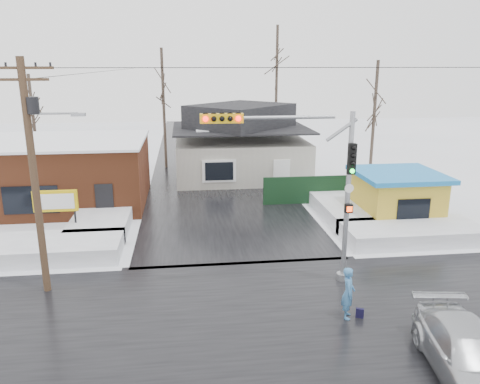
{
  "coord_description": "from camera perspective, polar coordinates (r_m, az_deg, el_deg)",
  "views": [
    {
      "loc": [
        -2.41,
        -14.24,
        8.75
      ],
      "look_at": [
        0.1,
        6.47,
        3.0
      ],
      "focal_mm": 35.0,
      "sensor_mm": 36.0,
      "label": 1
    }
  ],
  "objects": [
    {
      "name": "ground",
      "position": [
        16.89,
        2.39,
        -15.81
      ],
      "size": [
        120.0,
        120.0,
        0.0
      ],
      "primitive_type": "plane",
      "color": "white",
      "rests_on": "ground"
    },
    {
      "name": "road_ns",
      "position": [
        16.88,
        2.39,
        -15.78
      ],
      "size": [
        10.0,
        120.0,
        0.02
      ],
      "primitive_type": "cube",
      "color": "black",
      "rests_on": "ground"
    },
    {
      "name": "road_ew",
      "position": [
        16.88,
        2.39,
        -15.78
      ],
      "size": [
        120.0,
        10.0,
        0.02
      ],
      "primitive_type": "cube",
      "color": "black",
      "rests_on": "ground"
    },
    {
      "name": "snowbank_nw",
      "position": [
        23.76,
        -22.67,
        -6.42
      ],
      "size": [
        7.0,
        3.0,
        0.8
      ],
      "primitive_type": "cube",
      "color": "white",
      "rests_on": "ground"
    },
    {
      "name": "snowbank_ne",
      "position": [
        25.52,
        20.18,
        -4.68
      ],
      "size": [
        7.0,
        3.0,
        0.8
      ],
      "primitive_type": "cube",
      "color": "white",
      "rests_on": "ground"
    },
    {
      "name": "snowbank_nside_w",
      "position": [
        27.92,
        -16.05,
        -2.62
      ],
      "size": [
        3.0,
        8.0,
        0.8
      ],
      "primitive_type": "cube",
      "color": "white",
      "rests_on": "ground"
    },
    {
      "name": "snowbank_nside_e",
      "position": [
        29.1,
        12.28,
        -1.63
      ],
      "size": [
        3.0,
        8.0,
        0.8
      ],
      "primitive_type": "cube",
      "color": "white",
      "rests_on": "ground"
    },
    {
      "name": "traffic_signal",
      "position": [
        18.37,
        8.58,
        1.98
      ],
      "size": [
        6.05,
        0.68,
        7.0
      ],
      "color": "gray",
      "rests_on": "ground"
    },
    {
      "name": "utility_pole",
      "position": [
        18.94,
        -23.74,
        3.02
      ],
      "size": [
        3.15,
        0.44,
        9.0
      ],
      "color": "#382619",
      "rests_on": "ground"
    },
    {
      "name": "brick_building",
      "position": [
        32.14,
        -22.26,
        2.26
      ],
      "size": [
        12.2,
        8.2,
        4.12
      ],
      "color": "brown",
      "rests_on": "ground"
    },
    {
      "name": "marquee_sign",
      "position": [
        25.56,
        -21.57,
        -1.19
      ],
      "size": [
        2.2,
        0.21,
        2.55
      ],
      "color": "black",
      "rests_on": "ground"
    },
    {
      "name": "house",
      "position": [
        37.02,
        0.04,
        5.87
      ],
      "size": [
        10.4,
        8.4,
        5.76
      ],
      "color": "#B8B4A6",
      "rests_on": "ground"
    },
    {
      "name": "kiosk",
      "position": [
        27.97,
        18.57,
        -0.52
      ],
      "size": [
        4.6,
        4.6,
        2.88
      ],
      "color": "gold",
      "rests_on": "ground"
    },
    {
      "name": "fence",
      "position": [
        30.64,
        10.25,
        0.31
      ],
      "size": [
        8.0,
        0.12,
        1.8
      ],
      "primitive_type": "cube",
      "color": "black",
      "rests_on": "ground"
    },
    {
      "name": "tree_far_left",
      "position": [
        40.28,
        -9.45,
        14.07
      ],
      "size": [
        3.0,
        3.0,
        10.0
      ],
      "color": "#332821",
      "rests_on": "ground"
    },
    {
      "name": "tree_far_mid",
      "position": [
        43.08,
        4.54,
        16.41
      ],
      "size": [
        3.0,
        3.0,
        12.0
      ],
      "color": "#332821",
      "rests_on": "ground"
    },
    {
      "name": "tree_far_right",
      "position": [
        37.18,
        16.29,
        12.35
      ],
      "size": [
        3.0,
        3.0,
        9.0
      ],
      "color": "#332821",
      "rests_on": "ground"
    },
    {
      "name": "tree_far_west",
      "position": [
        40.03,
        -24.16,
        10.67
      ],
      "size": [
        3.0,
        3.0,
        8.0
      ],
      "color": "#332821",
      "rests_on": "ground"
    },
    {
      "name": "pedestrian",
      "position": [
        17.24,
        13.06,
        -11.93
      ],
      "size": [
        0.65,
        0.8,
        1.89
      ],
      "primitive_type": "imported",
      "rotation": [
        0.0,
        0.0,
        1.25
      ],
      "color": "teal",
      "rests_on": "ground"
    },
    {
      "name": "car",
      "position": [
        15.51,
        26.14,
        -17.46
      ],
      "size": [
        2.78,
        5.31,
        1.47
      ],
      "primitive_type": "imported",
      "rotation": [
        0.0,
        0.0,
        -0.15
      ],
      "color": "silver",
      "rests_on": "ground"
    },
    {
      "name": "shopping_bag",
      "position": [
        17.67,
        14.39,
        -14.16
      ],
      "size": [
        0.3,
        0.23,
        0.35
      ],
      "primitive_type": "cube",
      "rotation": [
        0.0,
        0.0,
        -0.44
      ],
      "color": "black",
      "rests_on": "ground"
    }
  ]
}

